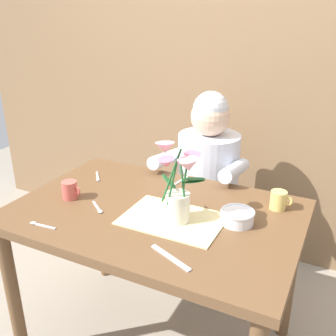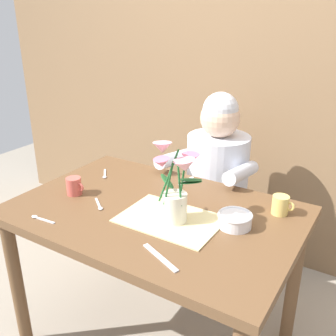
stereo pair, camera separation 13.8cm
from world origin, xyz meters
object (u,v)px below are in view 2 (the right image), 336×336
seated_person (216,193)px  dinner_knife (160,257)px  tea_cup (74,186)px  flower_vase (176,187)px  ceramic_mug (281,205)px  ceramic_bowl (235,219)px

seated_person → dinner_knife: bearing=-81.2°
tea_cup → seated_person: bearing=59.8°
flower_vase → dinner_knife: bearing=-71.0°
dinner_knife → ceramic_mug: (0.25, 0.52, 0.04)m
seated_person → ceramic_mug: 0.63m
flower_vase → ceramic_bowl: 0.26m
seated_person → dinner_knife: (0.20, -0.89, 0.18)m
dinner_knife → ceramic_mug: size_ratio=2.04×
seated_person → flower_vase: seated_person is taller
seated_person → ceramic_mug: seated_person is taller
seated_person → flower_vase: size_ratio=3.46×
flower_vase → ceramic_mug: bearing=39.8°
tea_cup → flower_vase: bearing=3.4°
flower_vase → seated_person: bearing=100.4°
ceramic_mug → flower_vase: bearing=-140.2°
seated_person → tea_cup: seated_person is taller
seated_person → flower_vase: (0.12, -0.65, 0.33)m
seated_person → tea_cup: bearing=-124.2°
tea_cup → ceramic_mug: 0.91m
seated_person → ceramic_bowl: (0.34, -0.57, 0.21)m
dinner_knife → tea_cup: 0.64m
flower_vase → tea_cup: size_ratio=3.53×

